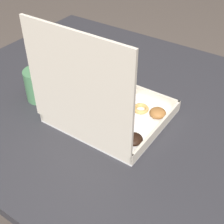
# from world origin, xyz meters

# --- Properties ---
(dining_table) EXTENTS (1.28, 0.98, 0.74)m
(dining_table) POSITION_xyz_m (0.00, 0.00, 0.65)
(dining_table) COLOR #2D2D33
(dining_table) RESTS_ON ground_plane
(donut_box) EXTENTS (0.32, 0.29, 0.33)m
(donut_box) POSITION_xyz_m (-0.00, 0.13, 0.81)
(donut_box) COLOR white
(donut_box) RESTS_ON dining_table
(coffee_mug) EXTENTS (0.09, 0.09, 0.10)m
(coffee_mug) POSITION_xyz_m (0.25, 0.13, 0.79)
(coffee_mug) COLOR #4C8456
(coffee_mug) RESTS_ON dining_table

